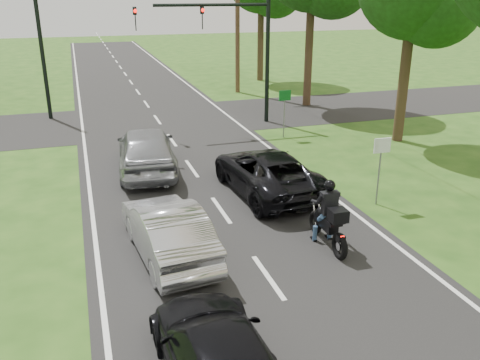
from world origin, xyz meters
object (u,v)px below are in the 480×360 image
Objects in this scene: dark_suv at (267,172)px; sign_green at (285,102)px; silver_sedan at (168,230)px; sign_white at (381,155)px; motorcycle_rider at (329,221)px; traffic_signal at (231,38)px; dark_car_behind at (220,358)px; silver_suv at (146,149)px; utility_pole_far at (237,10)px.

sign_green is at bearing -120.83° from dark_suv.
silver_sedan is 1.99× the size of sign_white.
sign_white reaches higher than motorcycle_rider.
sign_green is (3.08, 6.01, 0.89)m from dark_suv.
sign_green is at bearing -62.62° from traffic_signal.
dark_car_behind is (-4.00, -4.02, -0.08)m from motorcycle_rider.
dark_suv is at bearing -99.52° from traffic_signal.
dark_suv is 1.01× the size of silver_suv.
silver_suv is 0.49× the size of utility_pole_far.
dark_car_behind is at bearing -108.12° from utility_pole_far.
sign_green reaches higher than silver_sedan.
dark_suv and silver_sedan have the same top height.
motorcycle_rider reaches higher than dark_suv.
motorcycle_rider is at bearing 88.96° from dark_suv.
silver_suv is at bearing -130.33° from traffic_signal.
sign_white is (1.36, -11.02, -2.54)m from traffic_signal.
sign_green is at bearing 75.59° from motorcycle_rider.
traffic_signal is 3.00× the size of sign_white.
silver_sedan is at bearing -92.27° from dark_car_behind.
dark_car_behind is 9.06m from sign_white.
utility_pole_far reaches higher than dark_car_behind.
traffic_signal is at bearing -109.59° from dark_car_behind.
motorcycle_rider is 13.53m from traffic_signal.
dark_suv is 5.01m from silver_sedan.
traffic_signal is 3.00× the size of sign_green.
sign_green is (1.56, -3.02, -2.54)m from traffic_signal.
utility_pole_far reaches higher than motorcycle_rider.
dark_suv is 6.81m from sign_green.
sign_white is (6.69, 1.27, 0.89)m from silver_sedan.
motorcycle_rider is 0.49× the size of dark_car_behind.
utility_pole_far is 11.63m from sign_green.
utility_pole_far reaches higher than traffic_signal.
silver_sedan is 22.32m from utility_pole_far.
dark_suv is at bearing -104.41° from utility_pole_far.
silver_suv is at bearing 140.42° from sign_white.
motorcycle_rider is 0.43× the size of silver_suv.
motorcycle_rider is 10.45m from sign_green.
dark_car_behind is at bearing 93.22° from silver_suv.
motorcycle_rider is 8.06m from silver_suv.
dark_suv is 0.50× the size of utility_pole_far.
traffic_signal reaches higher than sign_green.
motorcycle_rider is 0.33× the size of traffic_signal.
sign_green reaches higher than silver_suv.
silver_suv reaches higher than dark_suv.
motorcycle_rider is 0.50× the size of silver_sedan.
traffic_signal is 11.39m from sign_white.
traffic_signal is at bearing -125.08° from silver_suv.
silver_sedan is at bearing 171.35° from motorcycle_rider.
utility_pole_far is (8.19, 20.29, 4.38)m from silver_sedan.
dark_suv is at bearing -117.09° from sign_green.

